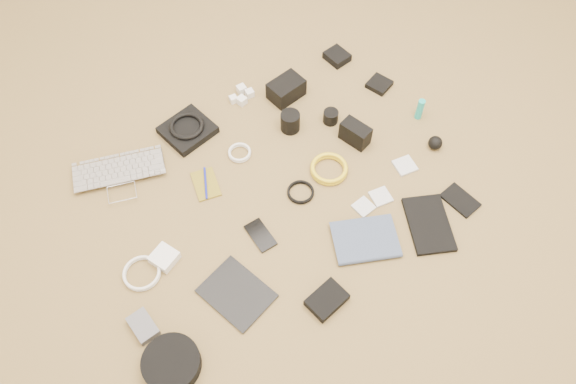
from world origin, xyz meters
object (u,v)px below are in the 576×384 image
phone (260,235)px  headphone_case (171,363)px  laptop (121,181)px  dslr_camera (286,89)px  tablet (237,293)px  paperback (371,261)px

phone → headphone_case: (-0.46, -0.25, 0.02)m
laptop → phone: (0.33, -0.47, -0.01)m
dslr_camera → tablet: (-0.60, -0.66, -0.04)m
laptop → tablet: bearing=-59.9°
laptop → tablet: laptop is taller
paperback → phone: bearing=65.7°
tablet → phone: (0.18, 0.15, -0.00)m
headphone_case → paperback: headphone_case is taller
phone → paperback: 0.39m
laptop → paperback: (0.59, -0.76, -0.00)m
tablet → laptop: bearing=86.7°
dslr_camera → tablet: bearing=-142.2°
laptop → headphone_case: headphone_case is taller
dslr_camera → paperback: dslr_camera is taller
tablet → phone: 0.23m
dslr_camera → phone: 0.66m
dslr_camera → phone: size_ratio=1.12×
headphone_case → tablet: bearing=19.9°
tablet → headphone_case: headphone_case is taller
laptop → tablet: (0.15, -0.62, -0.01)m
laptop → phone: size_ratio=2.73×
laptop → paperback: bearing=-35.5°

